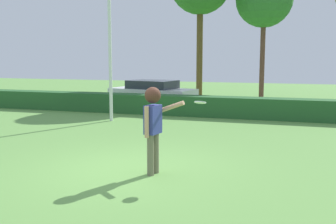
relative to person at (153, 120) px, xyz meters
name	(u,v)px	position (x,y,z in m)	size (l,w,h in m)	color
ground_plane	(130,170)	(-0.58, 0.15, -1.13)	(60.00, 60.00, 0.00)	#649A48
person	(153,120)	(0.00, 0.00, 0.00)	(0.79, 0.56, 1.78)	#6E6952
frisbee	(200,102)	(0.92, 0.16, 0.36)	(0.23, 0.23, 0.08)	white
lamppost	(110,34)	(-3.85, 6.01, 2.07)	(0.24, 0.24, 5.78)	silver
hedge_row	(209,106)	(-0.58, 8.28, -0.73)	(22.99, 0.90, 0.81)	#285B2B
parked_car_white	(153,92)	(-3.97, 10.88, -0.44)	(4.46, 2.55, 1.25)	white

